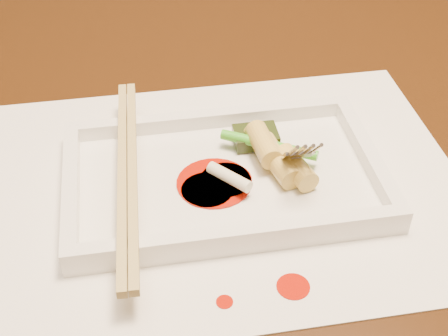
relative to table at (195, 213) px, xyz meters
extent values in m
cube|color=black|center=(0.00, 0.00, 0.08)|extent=(1.40, 0.90, 0.04)
cube|color=white|center=(0.02, -0.07, 0.10)|extent=(0.40, 0.30, 0.00)
cylinder|color=#B11505|center=(0.05, -0.19, 0.10)|extent=(0.02, 0.02, 0.00)
cylinder|color=#B11505|center=(0.00, -0.19, 0.10)|extent=(0.01, 0.01, 0.00)
cube|color=white|center=(0.02, -0.07, 0.11)|extent=(0.26, 0.16, 0.01)
cube|color=white|center=(0.02, 0.00, 0.12)|extent=(0.26, 0.01, 0.01)
cube|color=white|center=(0.02, -0.15, 0.12)|extent=(0.26, 0.01, 0.01)
cube|color=white|center=(-0.11, -0.07, 0.12)|extent=(0.01, 0.14, 0.01)
cube|color=white|center=(0.14, -0.07, 0.12)|extent=(0.01, 0.14, 0.01)
cube|color=black|center=(0.05, -0.03, 0.12)|extent=(0.04, 0.03, 0.01)
cylinder|color=#EAEACC|center=(0.02, -0.09, 0.12)|extent=(0.03, 0.04, 0.01)
cylinder|color=green|center=(0.06, -0.05, 0.12)|extent=(0.08, 0.05, 0.01)
cube|color=tan|center=(-0.06, -0.07, 0.13)|extent=(0.02, 0.25, 0.01)
cube|color=tan|center=(-0.06, -0.07, 0.13)|extent=(0.02, 0.25, 0.01)
cylinder|color=#B11505|center=(0.00, -0.09, 0.11)|extent=(0.04, 0.04, 0.00)
cylinder|color=#B11505|center=(0.01, -0.08, 0.11)|extent=(0.06, 0.06, 0.00)
cylinder|color=#B11505|center=(0.02, -0.08, 0.11)|extent=(0.04, 0.04, 0.00)
cylinder|color=#DECE67|center=(0.06, -0.07, 0.12)|extent=(0.03, 0.05, 0.02)
cylinder|color=#DECE67|center=(0.08, -0.08, 0.12)|extent=(0.03, 0.05, 0.02)
cylinder|color=#DECE67|center=(0.05, -0.06, 0.13)|extent=(0.02, 0.05, 0.02)
cylinder|color=#DECE67|center=(0.06, -0.07, 0.12)|extent=(0.02, 0.05, 0.02)
cylinder|color=#DECE67|center=(0.06, -0.05, 0.12)|extent=(0.03, 0.04, 0.02)
camera|label=1|loc=(-0.05, -0.46, 0.45)|focal=50.00mm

